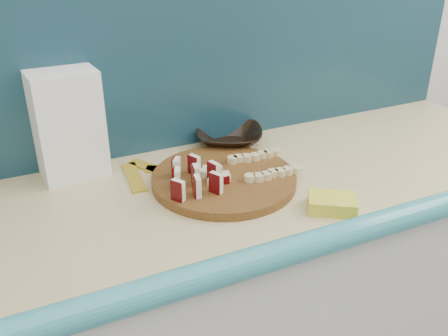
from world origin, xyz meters
The scene contains 9 objects.
backsplash centered at (0.10, 1.79, 1.16)m, with size 2.20×0.02×0.50m, color teal.
cutting_board centered at (0.26, 1.52, 0.92)m, with size 0.36×0.36×0.02m, color #41260E.
apple_wedges centered at (0.17, 1.50, 0.96)m, with size 0.13×0.14×0.05m.
apple_chunks centered at (0.23, 1.52, 0.94)m, with size 0.05×0.06×0.02m.
banana_slices centered at (0.37, 1.51, 0.94)m, with size 0.16×0.14×0.02m.
brown_bowl centered at (0.37, 1.73, 0.93)m, with size 0.19×0.19×0.05m, color black.
flour_bag centered at (-0.07, 1.73, 1.05)m, with size 0.16×0.11×0.28m, color white.
sponge centered at (0.43, 1.30, 0.93)m, with size 0.11×0.08×0.03m, color gold.
banana_peel centered at (0.12, 1.64, 0.91)m, with size 0.22×0.18×0.01m.
Camera 1 is at (-0.21, 0.51, 1.51)m, focal length 40.00 mm.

